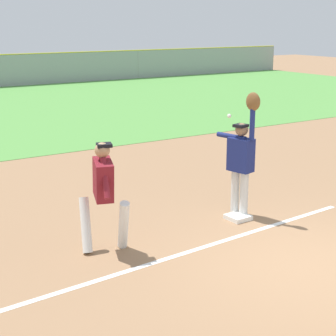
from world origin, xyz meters
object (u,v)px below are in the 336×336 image
(runner, at_px, (104,189))
(baseball, at_px, (229,116))
(fielder, at_px, (242,157))
(first_base, at_px, (238,217))

(runner, height_order, baseball, baseball)
(runner, xyz_separation_m, baseball, (2.63, 0.30, 0.84))
(fielder, height_order, runner, fielder)
(first_base, relative_size, runner, 0.22)
(fielder, distance_m, runner, 2.77)
(fielder, bearing_deg, first_base, 28.69)
(first_base, xyz_separation_m, runner, (-2.64, 0.03, 0.96))
(first_base, distance_m, runner, 2.80)
(fielder, height_order, baseball, fielder)
(first_base, relative_size, baseball, 5.14)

